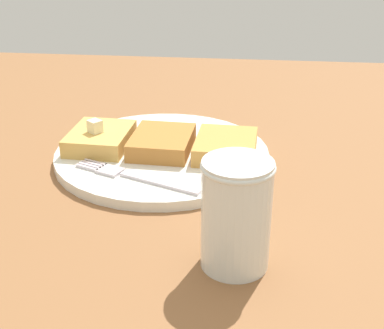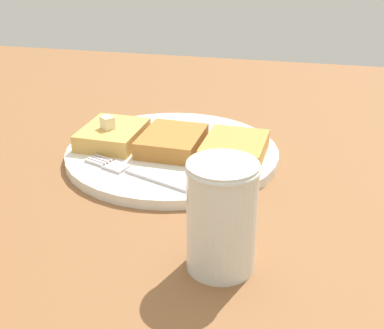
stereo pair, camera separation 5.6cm
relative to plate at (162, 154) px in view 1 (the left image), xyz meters
The scene contains 8 objects.
table_surface 13.07cm from the plate, 112.63° to the right, with size 127.43×127.43×2.87cm, color brown.
plate is the anchor object (origin of this frame).
toast_slice_left 8.20cm from the plate, behind, with size 7.29×9.01×2.16cm, color gold.
toast_slice_middle 1.60cm from the plate, behind, with size 7.29×9.01×2.16cm, color #AF6F2F.
toast_slice_right 8.20cm from the plate, ahead, with size 7.29×9.01×2.16cm, color #CB8F42.
butter_pat_primary 9.11cm from the plate, behind, with size 1.57×1.42×1.57cm, color beige.
fork 8.18cm from the plate, 108.17° to the right, with size 15.36×7.35×0.36cm.
syrup_jar 23.84cm from the plate, 64.91° to the right, with size 6.29×6.29×10.06cm.
Camera 1 is at (15.59, -48.91, 31.38)cm, focal length 50.00 mm.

